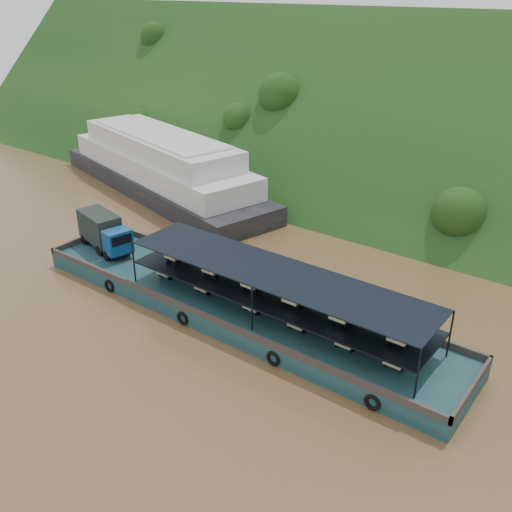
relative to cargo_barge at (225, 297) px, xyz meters
The scene contains 4 objects.
ground 2.54m from the cargo_barge, 12.09° to the left, with size 160.00×160.00×0.00m, color brown.
hillside 36.56m from the cargo_barge, 86.49° to the left, with size 140.00×28.00×28.00m, color #133312.
cargo_barge is the anchor object (origin of this frame).
passenger_ferry 28.36m from the cargo_barge, 144.92° to the left, with size 35.36×16.70×6.95m.
Camera 1 is at (21.93, -28.58, 22.37)m, focal length 40.00 mm.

